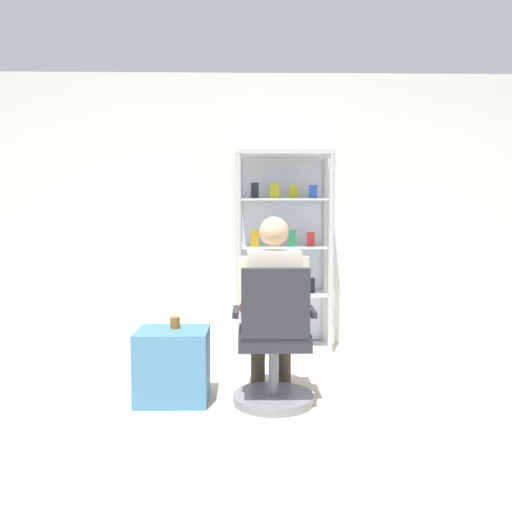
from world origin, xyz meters
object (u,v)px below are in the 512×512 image
(display_cabinet_main, at_px, (283,251))
(tea_glass, at_px, (175,323))
(office_chair, at_px, (274,349))
(seated_shopkeeper, at_px, (273,299))
(storage_crate, at_px, (173,365))

(display_cabinet_main, bearing_deg, tea_glass, -122.02)
(display_cabinet_main, distance_m, office_chair, 1.66)
(seated_shopkeeper, bearing_deg, storage_crate, -176.15)
(office_chair, distance_m, storage_crate, 0.73)
(seated_shopkeeper, relative_size, storage_crate, 2.57)
(seated_shopkeeper, xyz_separation_m, storage_crate, (-0.70, -0.05, -0.46))
(display_cabinet_main, xyz_separation_m, tea_glass, (-0.86, -1.37, -0.42))
(display_cabinet_main, distance_m, storage_crate, 1.82)
(office_chair, height_order, storage_crate, office_chair)
(office_chair, relative_size, seated_shopkeeper, 0.74)
(display_cabinet_main, distance_m, tea_glass, 1.67)
(display_cabinet_main, xyz_separation_m, seated_shopkeeper, (-0.17, -1.38, -0.25))
(display_cabinet_main, relative_size, tea_glass, 23.53)
(storage_crate, xyz_separation_m, tea_glass, (0.01, 0.05, 0.29))
(display_cabinet_main, distance_m, seated_shopkeeper, 1.41)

